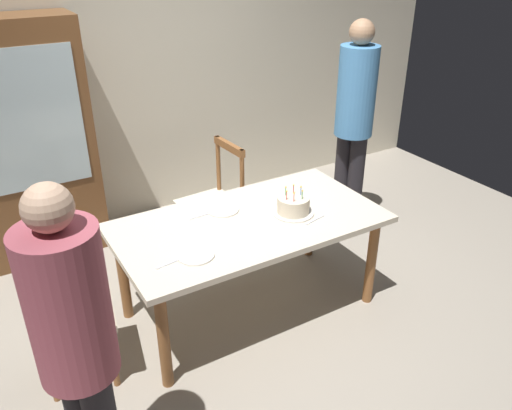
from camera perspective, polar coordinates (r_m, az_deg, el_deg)
The scene contains 14 objects.
ground at distance 3.82m, azimuth -0.66°, elevation -11.19°, with size 6.40×6.40×0.00m, color #9E9384.
back_wall at distance 4.80m, azimuth -12.27°, elevation 13.84°, with size 6.40×0.10×2.60m, color beige.
dining_table at distance 3.45m, azimuth -0.71°, elevation -2.86°, with size 1.77×0.93×0.72m.
birthday_cake at distance 3.48m, azimuth 4.12°, elevation -0.09°, with size 0.28×0.28×0.19m.
plate_near_celebrant at distance 3.06m, azimuth -6.64°, elevation -5.51°, with size 0.22×0.22×0.01m, color white.
plate_far_side at distance 3.54m, azimuth -3.67°, elevation -0.52°, with size 0.22×0.22×0.01m, color white.
fork_near_celebrant at distance 3.02m, azimuth -9.44°, elevation -6.32°, with size 0.18×0.02×0.01m, color silver.
fork_far_side at distance 3.48m, azimuth -6.04°, elevation -1.17°, with size 0.18×0.02×0.01m, color silver.
fork_near_guest at distance 3.43m, azimuth 6.48°, elevation -1.63°, with size 0.18×0.02×0.01m, color silver.
chair_spindle_back at distance 4.20m, azimuth -4.77°, elevation 0.09°, with size 0.47×0.47×0.95m.
chair_upholstered at distance 3.19m, azimuth -21.21°, elevation -10.31°, with size 0.52×0.52×0.95m.
person_celebrant at distance 2.27m, azimuth -19.17°, elevation -14.20°, with size 0.32×0.32×1.65m.
person_guest at distance 4.48m, azimuth 10.77°, elevation 9.65°, with size 0.32×0.32×1.82m.
china_cabinet at distance 4.39m, azimuth -24.76°, elevation 5.87°, with size 1.10×0.45×1.90m.
Camera 1 is at (-1.49, -2.58, 2.40)m, focal length 36.35 mm.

